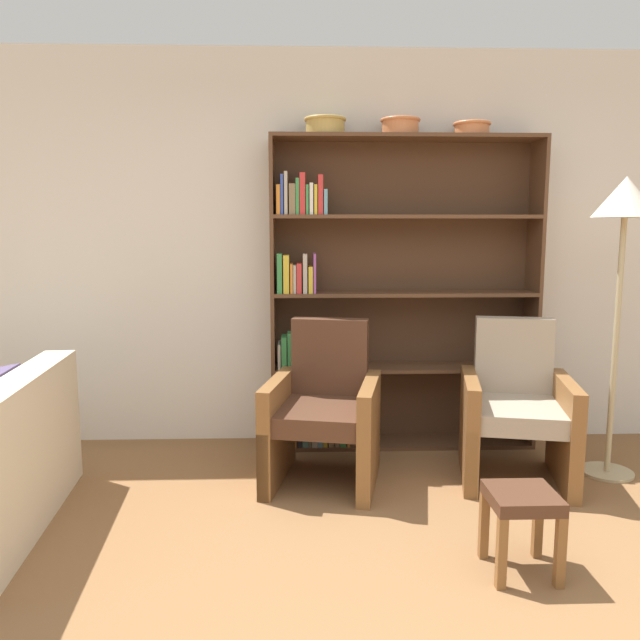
# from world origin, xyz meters

# --- Properties ---
(wall_back) EXTENTS (12.00, 0.06, 2.75)m
(wall_back) POSITION_xyz_m (0.00, 2.47, 1.38)
(wall_back) COLOR silver
(wall_back) RESTS_ON ground
(bookshelf) EXTENTS (1.84, 0.30, 2.14)m
(bookshelf) POSITION_xyz_m (0.14, 2.30, 1.02)
(bookshelf) COLOR brown
(bookshelf) RESTS_ON ground
(bowl_brass) EXTENTS (0.28, 0.28, 0.11)m
(bowl_brass) POSITION_xyz_m (-0.24, 2.28, 2.21)
(bowl_brass) COLOR tan
(bowl_brass) RESTS_ON bookshelf
(bowl_slate) EXTENTS (0.27, 0.27, 0.11)m
(bowl_slate) POSITION_xyz_m (0.26, 2.28, 2.21)
(bowl_slate) COLOR #C67547
(bowl_slate) RESTS_ON bookshelf
(bowl_terracotta) EXTENTS (0.25, 0.25, 0.09)m
(bowl_terracotta) POSITION_xyz_m (0.74, 2.28, 2.19)
(bowl_terracotta) COLOR #C67547
(bowl_terracotta) RESTS_ON bookshelf
(armchair_leather) EXTENTS (0.77, 0.80, 0.97)m
(armchair_leather) POSITION_xyz_m (-0.27, 1.67, 0.42)
(armchair_leather) COLOR brown
(armchair_leather) RESTS_ON ground
(armchair_cushioned) EXTENTS (0.77, 0.80, 0.97)m
(armchair_cushioned) POSITION_xyz_m (0.91, 1.67, 0.42)
(armchair_cushioned) COLOR brown
(armchair_cushioned) RESTS_ON ground
(floor_lamp) EXTENTS (0.38, 0.38, 1.83)m
(floor_lamp) POSITION_xyz_m (1.51, 1.69, 1.59)
(floor_lamp) COLOR tan
(floor_lamp) RESTS_ON ground
(footstool) EXTENTS (0.29, 0.29, 0.38)m
(footstool) POSITION_xyz_m (0.56, 0.58, 0.30)
(footstool) COLOR brown
(footstool) RESTS_ON ground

